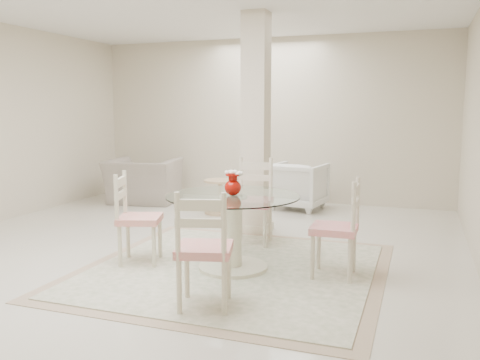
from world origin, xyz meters
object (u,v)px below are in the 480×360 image
(recliner_taupe, at_px, (143,181))
(side_table, at_px, (220,198))
(red_vase, at_px, (233,183))
(dining_chair_north, at_px, (254,195))
(dining_chair_east, at_px, (342,221))
(dining_chair_west, at_px, (133,211))
(dining_table, at_px, (233,232))
(dining_chair_south, at_px, (203,242))
(armchair_white, at_px, (298,186))
(column, at_px, (256,124))

(recliner_taupe, bearing_deg, side_table, 156.21)
(red_vase, bearing_deg, dining_chair_north, 97.11)
(red_vase, distance_m, dining_chair_north, 1.05)
(red_vase, bearing_deg, dining_chair_east, 6.55)
(dining_chair_east, distance_m, recliner_taupe, 4.55)
(red_vase, relative_size, dining_chair_north, 0.22)
(dining_chair_east, bearing_deg, dining_chair_north, -129.50)
(red_vase, xyz_separation_m, side_table, (-1.11, 2.43, -0.61))
(dining_chair_east, bearing_deg, side_table, -138.85)
(dining_chair_east, distance_m, dining_chair_west, 2.03)
(dining_table, relative_size, dining_chair_south, 1.22)
(red_vase, distance_m, armchair_white, 3.23)
(dining_chair_east, relative_size, armchair_white, 1.28)
(dining_table, xyz_separation_m, armchair_white, (-0.11, 3.20, -0.01))
(recliner_taupe, relative_size, armchair_white, 1.40)
(dining_table, distance_m, dining_chair_east, 1.03)
(dining_chair_south, bearing_deg, dining_chair_west, -53.06)
(red_vase, xyz_separation_m, armchair_white, (-0.11, 3.19, -0.48))
(dining_chair_south, bearing_deg, dining_table, -98.08)
(dining_table, distance_m, red_vase, 0.47)
(column, distance_m, side_table, 1.63)
(column, distance_m, red_vase, 1.68)
(dining_chair_north, height_order, side_table, dining_chair_north)
(red_vase, relative_size, side_table, 0.48)
(dining_chair_east, height_order, side_table, dining_chair_east)
(dining_chair_west, xyz_separation_m, recliner_taupe, (-1.63, 2.98, -0.17))
(dining_chair_north, relative_size, dining_chair_south, 1.04)
(dining_chair_east, height_order, dining_chair_south, dining_chair_south)
(column, bearing_deg, dining_table, -79.78)
(dining_chair_north, relative_size, armchair_white, 1.36)
(dining_chair_south, xyz_separation_m, recliner_taupe, (-2.77, 3.85, -0.19))
(dining_chair_west, bearing_deg, red_vase, -100.47)
(column, height_order, red_vase, column)
(red_vase, height_order, dining_chair_north, dining_chair_north)
(dining_chair_south, height_order, armchair_white, dining_chair_south)
(dining_chair_south, bearing_deg, dining_chair_north, -98.37)
(side_table, bearing_deg, column, -46.00)
(dining_chair_north, relative_size, recliner_taupe, 0.98)
(armchair_white, bearing_deg, dining_table, 100.70)
(dining_table, bearing_deg, side_table, 114.48)
(dining_chair_north, bearing_deg, dining_table, -89.92)
(dining_chair_south, bearing_deg, red_vase, -98.11)
(dining_chair_east, distance_m, dining_chair_south, 1.42)
(dining_chair_west, relative_size, recliner_taupe, 0.92)
(dining_chair_east, bearing_deg, dining_chair_west, -84.00)
(dining_table, xyz_separation_m, dining_chair_south, (0.14, -1.01, 0.17))
(dining_chair_south, relative_size, recliner_taupe, 0.94)
(dining_chair_north, bearing_deg, side_table, 117.63)
(dining_table, xyz_separation_m, dining_chair_east, (1.01, 0.12, 0.16))
(side_table, bearing_deg, dining_table, -65.52)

